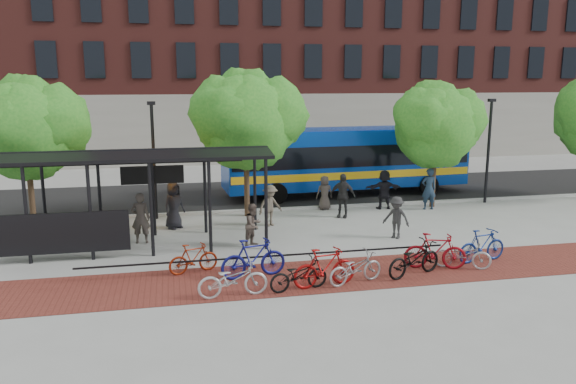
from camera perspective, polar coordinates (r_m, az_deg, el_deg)
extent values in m
plane|color=#9E9E99|center=(22.89, 4.45, -3.97)|extent=(160.00, 160.00, 0.00)
cube|color=black|center=(30.44, 0.24, -0.06)|extent=(160.00, 8.00, 0.01)
cube|color=#B7B7B2|center=(26.61, 2.05, -1.62)|extent=(160.00, 0.25, 0.12)
cube|color=maroon|center=(17.78, 2.74, -8.52)|extent=(24.00, 3.00, 0.01)
cube|color=black|center=(18.35, -1.94, -7.88)|extent=(12.00, 0.05, 0.95)
cube|color=maroon|center=(50.04, 7.43, 15.85)|extent=(55.00, 14.00, 20.00)
cylinder|color=black|center=(20.37, -25.03, -2.18)|extent=(0.12, 0.12, 3.30)
cylinder|color=black|center=(22.95, -23.55, -0.62)|extent=(0.12, 0.12, 3.30)
cylinder|color=black|center=(20.00, -19.45, -1.98)|extent=(0.12, 0.12, 3.30)
cylinder|color=black|center=(22.62, -18.59, -0.43)|extent=(0.12, 0.12, 3.30)
cylinder|color=black|center=(19.83, -13.72, -1.77)|extent=(0.12, 0.12, 3.30)
cylinder|color=black|center=(22.46, -13.53, -0.22)|extent=(0.12, 0.12, 3.30)
cylinder|color=black|center=(19.85, -7.94, -1.53)|extent=(0.12, 0.12, 3.30)
cylinder|color=black|center=(22.49, -8.43, -0.02)|extent=(0.12, 0.12, 3.30)
cylinder|color=black|center=(20.08, -2.24, -1.28)|extent=(0.12, 0.12, 3.30)
cylinder|color=black|center=(22.69, -3.38, 0.19)|extent=(0.12, 0.12, 3.30)
cube|color=black|center=(20.27, -22.15, -3.90)|extent=(4.50, 0.08, 1.40)
cube|color=black|center=(20.21, -16.74, 3.51)|extent=(10.60, 1.65, 0.29)
cube|color=black|center=(21.59, -16.45, 4.01)|extent=(10.60, 1.65, 0.29)
cube|color=black|center=(22.34, -16.26, 3.22)|extent=(9.00, 0.10, 0.40)
cube|color=black|center=(22.43, -13.61, 1.70)|extent=(2.40, 0.12, 0.70)
cube|color=#FF7200|center=(22.51, -13.60, 1.74)|extent=(2.20, 0.02, 0.55)
cylinder|color=#382619|center=(25.60, -24.59, -0.60)|extent=(0.24, 0.24, 2.38)
sphere|color=#25761F|center=(25.22, -25.11, 5.62)|extent=(4.00, 4.00, 4.00)
sphere|color=#25761F|center=(25.18, -22.84, 6.48)|extent=(3.20, 3.20, 3.20)
sphere|color=#25761F|center=(25.09, -27.13, 6.34)|extent=(3.00, 3.00, 3.00)
sphere|color=#25761F|center=(25.53, -24.84, 7.50)|extent=(2.80, 2.80, 2.80)
cylinder|color=#382619|center=(25.14, -4.20, 0.38)|extent=(0.24, 0.24, 2.52)
sphere|color=#25761F|center=(24.75, -4.30, 7.08)|extent=(4.20, 4.20, 4.20)
sphere|color=#25761F|center=(25.09, -1.97, 7.85)|extent=(3.36, 3.36, 3.36)
sphere|color=#25761F|center=(24.33, -6.20, 7.91)|extent=(3.15, 3.15, 3.15)
sphere|color=#25761F|center=(25.11, -4.22, 8.97)|extent=(2.94, 2.94, 2.94)
cylinder|color=#382619|center=(27.80, 14.51, 0.85)|extent=(0.24, 0.24, 2.27)
sphere|color=#25761F|center=(27.45, 14.79, 6.31)|extent=(3.80, 3.80, 3.80)
sphere|color=#25761F|center=(28.04, 16.39, 6.94)|extent=(3.04, 3.04, 3.04)
sphere|color=#25761F|center=(26.82, 13.66, 7.11)|extent=(2.85, 2.85, 2.85)
sphere|color=#25761F|center=(27.80, 14.69, 8.03)|extent=(2.66, 2.66, 2.66)
cylinder|color=black|center=(25.03, -13.46, 2.93)|extent=(0.14, 0.14, 5.00)
cube|color=black|center=(24.80, -13.73, 8.76)|extent=(0.35, 0.20, 0.15)
cylinder|color=black|center=(29.30, 19.67, 3.78)|extent=(0.14, 0.14, 5.00)
cube|color=black|center=(29.10, 20.01, 8.75)|extent=(0.35, 0.20, 0.15)
cube|color=#08359B|center=(29.92, 5.93, 3.51)|extent=(13.11, 3.54, 2.97)
cube|color=black|center=(29.88, 5.94, 3.97)|extent=(12.85, 3.57, 1.08)
cube|color=yellow|center=(30.02, 5.91, 2.13)|extent=(12.98, 3.58, 0.38)
cube|color=#08359B|center=(29.75, 5.99, 6.24)|extent=(12.83, 3.25, 0.19)
cylinder|color=black|center=(27.60, -1.15, -0.16)|extent=(1.05, 0.36, 1.04)
cylinder|color=black|center=(30.29, -2.43, 0.87)|extent=(1.05, 0.36, 1.04)
cylinder|color=black|center=(30.64, 14.09, 0.65)|extent=(1.05, 0.36, 1.04)
cylinder|color=black|center=(33.08, 11.74, 1.54)|extent=(1.05, 0.36, 1.04)
imported|color=maroon|center=(18.13, -9.59, -6.66)|extent=(1.68, 0.90, 0.97)
imported|color=#ADADB0|center=(16.05, -5.63, -8.81)|extent=(2.04, 0.84, 1.05)
imported|color=navy|center=(17.46, -3.53, -6.74)|extent=(2.15, 0.94, 1.25)
imported|color=black|center=(16.47, 1.08, -8.41)|extent=(1.89, 0.97, 0.95)
imported|color=maroon|center=(16.73, 3.75, -7.66)|extent=(2.05, 0.86, 1.20)
imported|color=gray|center=(17.11, 6.87, -7.66)|extent=(1.98, 1.18, 0.98)
imported|color=black|center=(18.04, 12.68, -6.66)|extent=(2.22, 1.42, 1.10)
imported|color=maroon|center=(18.84, 14.73, -5.83)|extent=(2.06, 1.14, 1.19)
imported|color=#A8A8AA|center=(19.15, 17.31, -6.07)|extent=(1.91, 1.34, 0.95)
imported|color=navy|center=(20.00, 19.12, -5.17)|extent=(1.97, 0.89, 1.14)
imported|color=black|center=(23.49, -11.52, -1.34)|extent=(1.12, 1.07, 1.94)
imported|color=#3F3732|center=(21.67, -14.75, -2.57)|extent=(0.74, 0.51, 1.93)
imported|color=brown|center=(23.44, -1.83, -1.38)|extent=(1.29, 1.06, 1.74)
imported|color=#292929|center=(24.97, 5.55, -0.36)|extent=(1.24, 1.00, 1.97)
imported|color=black|center=(26.88, 9.74, 0.25)|extent=(1.75, 0.64, 1.86)
imported|color=#443C37|center=(26.45, 3.73, -0.07)|extent=(0.80, 0.53, 1.60)
imported|color=#1B2C3F|center=(27.19, 14.11, 0.32)|extent=(0.73, 0.49, 1.97)
imported|color=brown|center=(20.68, -3.53, -3.34)|extent=(0.98, 0.97, 1.60)
imported|color=#2B2B2B|center=(22.01, 10.94, -2.56)|extent=(1.19, 1.17, 1.64)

